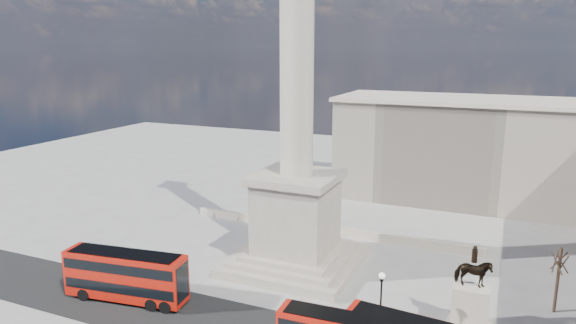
# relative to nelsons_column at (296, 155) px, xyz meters

# --- Properties ---
(ground) EXTENTS (180.00, 180.00, 0.00)m
(ground) POSITION_rel_nelsons_column_xyz_m (0.00, -5.00, -12.92)
(ground) COLOR #9F9C96
(ground) RESTS_ON ground
(nelsons_column) EXTENTS (14.00, 14.00, 49.85)m
(nelsons_column) POSITION_rel_nelsons_column_xyz_m (0.00, 0.00, 0.00)
(nelsons_column) COLOR #ABA08E
(nelsons_column) RESTS_ON ground
(balustrade_wall) EXTENTS (40.00, 0.60, 1.10)m
(balustrade_wall) POSITION_rel_nelsons_column_xyz_m (0.00, 11.00, -12.37)
(balustrade_wall) COLOR beige
(balustrade_wall) RESTS_ON ground
(building_northeast) EXTENTS (51.00, 17.00, 16.60)m
(building_northeast) POSITION_rel_nelsons_column_xyz_m (20.00, 35.00, -4.59)
(building_northeast) COLOR beige
(building_northeast) RESTS_ON ground
(red_bus_a) EXTENTS (12.60, 4.41, 5.00)m
(red_bus_a) POSITION_rel_nelsons_column_xyz_m (-12.01, -14.46, -10.29)
(red_bus_a) COLOR red
(red_bus_a) RESTS_ON ground
(victorian_lamp) EXTENTS (0.54, 0.54, 6.31)m
(victorian_lamp) POSITION_rel_nelsons_column_xyz_m (12.58, -11.69, -9.20)
(victorian_lamp) COLOR black
(victorian_lamp) RESTS_ON ground
(equestrian_statue) EXTENTS (3.81, 2.86, 7.99)m
(equestrian_statue) POSITION_rel_nelsons_column_xyz_m (19.41, -6.84, -10.16)
(equestrian_statue) COLOR beige
(equestrian_statue) RESTS_ON ground
(bare_tree_mid) EXTENTS (1.78, 1.78, 6.76)m
(bare_tree_mid) POSITION_rel_nelsons_column_xyz_m (26.56, -0.13, -7.59)
(bare_tree_mid) COLOR #332319
(bare_tree_mid) RESTS_ON ground
(pedestrian_crossing) EXTENTS (0.48, 0.99, 1.63)m
(pedestrian_crossing) POSITION_rel_nelsons_column_xyz_m (19.68, -5.59, -12.10)
(pedestrian_crossing) COLOR #212624
(pedestrian_crossing) RESTS_ON ground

